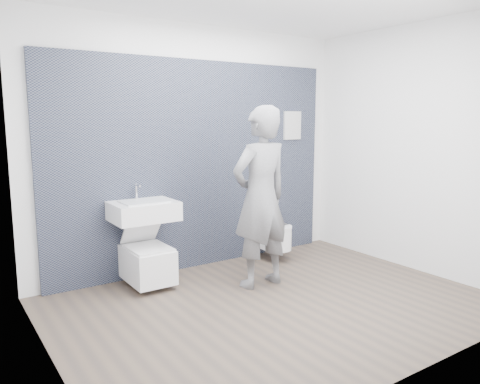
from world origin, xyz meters
TOP-DOWN VIEW (x-y plane):
  - ground at (0.00, 0.00)m, footprint 4.00×4.00m
  - room_shell at (0.00, 0.00)m, footprint 4.00×4.00m
  - tile_wall at (0.00, 1.47)m, footprint 3.60×0.06m
  - washbasin at (-0.81, 1.19)m, footprint 0.65×0.49m
  - toilet_square at (-0.81, 1.14)m, footprint 0.42×0.60m
  - toilet_rounded at (0.88, 1.16)m, footprint 0.33×0.56m
  - info_placard at (1.38, 1.43)m, footprint 0.27×0.03m
  - visitor at (0.19, 0.50)m, footprint 0.71×0.49m

SIDE VIEW (x-z plane):
  - ground at x=0.00m, z-range 0.00..0.00m
  - tile_wall at x=0.00m, z-range -1.20..1.20m
  - info_placard at x=1.38m, z-range -0.18..0.18m
  - toilet_square at x=-0.81m, z-range -0.10..0.62m
  - toilet_rounded at x=0.88m, z-range 0.14..0.44m
  - washbasin at x=-0.81m, z-range 0.55..1.04m
  - visitor at x=0.19m, z-range 0.00..1.88m
  - room_shell at x=0.00m, z-range -0.26..3.74m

